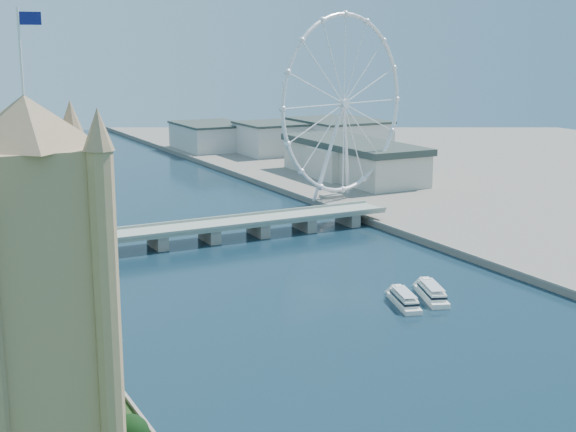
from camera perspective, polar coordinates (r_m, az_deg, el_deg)
victoria_tower at (r=169.15m, az=-17.29°, el=-6.99°), size 28.16×28.16×112.00m
parliament_range at (r=289.49m, az=-19.70°, el=-6.60°), size 24.00×200.00×70.00m
westminster_bridge at (r=445.94m, az=-5.62°, el=-0.96°), size 220.00×22.00×9.50m
london_eye at (r=539.09m, az=3.99°, el=7.92°), size 113.60×39.12×124.30m
county_hall at (r=639.53m, az=4.60°, el=2.51°), size 54.00×144.00×35.00m
city_skyline at (r=698.79m, az=-10.70°, el=4.58°), size 505.00×280.00×32.00m
tour_boat_near at (r=342.47m, az=8.24°, el=-6.32°), size 16.14×30.60×6.56m
tour_boat_far at (r=352.83m, az=10.16°, el=-5.82°), size 18.75×32.39×6.99m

